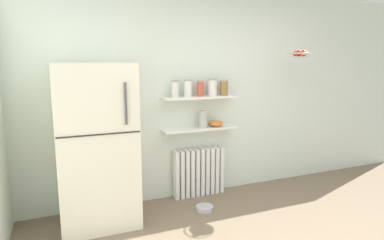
{
  "coord_description": "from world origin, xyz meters",
  "views": [
    {
      "loc": [
        -1.7,
        -1.77,
        1.68
      ],
      "look_at": [
        -0.3,
        1.6,
        1.05
      ],
      "focal_mm": 30.74,
      "sensor_mm": 36.0,
      "label": 1
    }
  ],
  "objects_px": {
    "shelf_bowl": "(216,123)",
    "hanging_fruit_basket": "(299,54)",
    "storage_jar_1": "(188,88)",
    "pet_food_bowl": "(205,208)",
    "radiator": "(199,172)",
    "refrigerator": "(96,145)",
    "storage_jar_2": "(200,88)",
    "storage_jar_0": "(175,89)",
    "vase": "(203,119)",
    "storage_jar_4": "(224,88)",
    "storage_jar_3": "(212,87)"
  },
  "relations": [
    {
      "from": "refrigerator",
      "to": "storage_jar_0",
      "type": "relative_size",
      "value": 8.37
    },
    {
      "from": "storage_jar_0",
      "to": "storage_jar_4",
      "type": "distance_m",
      "value": 0.65
    },
    {
      "from": "refrigerator",
      "to": "storage_jar_0",
      "type": "distance_m",
      "value": 1.12
    },
    {
      "from": "refrigerator",
      "to": "storage_jar_4",
      "type": "xyz_separation_m",
      "value": [
        1.61,
        0.23,
        0.54
      ]
    },
    {
      "from": "storage_jar_1",
      "to": "pet_food_bowl",
      "type": "distance_m",
      "value": 1.42
    },
    {
      "from": "vase",
      "to": "shelf_bowl",
      "type": "relative_size",
      "value": 1.19
    },
    {
      "from": "radiator",
      "to": "storage_jar_2",
      "type": "xyz_separation_m",
      "value": [
        0.0,
        -0.03,
        1.07
      ]
    },
    {
      "from": "storage_jar_2",
      "to": "hanging_fruit_basket",
      "type": "bearing_deg",
      "value": -11.8
    },
    {
      "from": "refrigerator",
      "to": "storage_jar_4",
      "type": "relative_size",
      "value": 8.68
    },
    {
      "from": "storage_jar_3",
      "to": "pet_food_bowl",
      "type": "distance_m",
      "value": 1.45
    },
    {
      "from": "storage_jar_3",
      "to": "pet_food_bowl",
      "type": "height_order",
      "value": "storage_jar_3"
    },
    {
      "from": "vase",
      "to": "storage_jar_2",
      "type": "bearing_deg",
      "value": 180.0
    },
    {
      "from": "storage_jar_4",
      "to": "vase",
      "type": "xyz_separation_m",
      "value": [
        -0.28,
        0.0,
        -0.38
      ]
    },
    {
      "from": "storage_jar_0",
      "to": "storage_jar_2",
      "type": "xyz_separation_m",
      "value": [
        0.33,
        -0.0,
        -0.0
      ]
    },
    {
      "from": "storage_jar_2",
      "to": "radiator",
      "type": "bearing_deg",
      "value": 90.0
    },
    {
      "from": "storage_jar_0",
      "to": "storage_jar_2",
      "type": "bearing_deg",
      "value": -0.0
    },
    {
      "from": "storage_jar_4",
      "to": "storage_jar_3",
      "type": "bearing_deg",
      "value": 180.0
    },
    {
      "from": "storage_jar_1",
      "to": "pet_food_bowl",
      "type": "bearing_deg",
      "value": -84.26
    },
    {
      "from": "storage_jar_1",
      "to": "hanging_fruit_basket",
      "type": "bearing_deg",
      "value": -10.47
    },
    {
      "from": "storage_jar_3",
      "to": "shelf_bowl",
      "type": "xyz_separation_m",
      "value": [
        0.06,
        0.0,
        -0.46
      ]
    },
    {
      "from": "pet_food_bowl",
      "to": "radiator",
      "type": "bearing_deg",
      "value": 74.61
    },
    {
      "from": "refrigerator",
      "to": "hanging_fruit_basket",
      "type": "bearing_deg",
      "value": -0.71
    },
    {
      "from": "storage_jar_2",
      "to": "hanging_fruit_basket",
      "type": "height_order",
      "value": "hanging_fruit_basket"
    },
    {
      "from": "storage_jar_2",
      "to": "storage_jar_3",
      "type": "height_order",
      "value": "storage_jar_3"
    },
    {
      "from": "radiator",
      "to": "storage_jar_0",
      "type": "distance_m",
      "value": 1.13
    },
    {
      "from": "refrigerator",
      "to": "vase",
      "type": "relative_size",
      "value": 7.92
    },
    {
      "from": "refrigerator",
      "to": "storage_jar_2",
      "type": "distance_m",
      "value": 1.41
    },
    {
      "from": "shelf_bowl",
      "to": "hanging_fruit_basket",
      "type": "relative_size",
      "value": 0.59
    },
    {
      "from": "refrigerator",
      "to": "radiator",
      "type": "height_order",
      "value": "refrigerator"
    },
    {
      "from": "storage_jar_1",
      "to": "storage_jar_2",
      "type": "distance_m",
      "value": 0.16
    },
    {
      "from": "radiator",
      "to": "storage_jar_3",
      "type": "xyz_separation_m",
      "value": [
        0.16,
        -0.03,
        1.08
      ]
    },
    {
      "from": "storage_jar_1",
      "to": "storage_jar_3",
      "type": "distance_m",
      "value": 0.33
    },
    {
      "from": "storage_jar_0",
      "to": "vase",
      "type": "relative_size",
      "value": 0.95
    },
    {
      "from": "radiator",
      "to": "storage_jar_1",
      "type": "xyz_separation_m",
      "value": [
        -0.16,
        -0.03,
        1.08
      ]
    },
    {
      "from": "storage_jar_0",
      "to": "shelf_bowl",
      "type": "height_order",
      "value": "storage_jar_0"
    },
    {
      "from": "vase",
      "to": "pet_food_bowl",
      "type": "height_order",
      "value": "vase"
    },
    {
      "from": "storage_jar_0",
      "to": "hanging_fruit_basket",
      "type": "relative_size",
      "value": 0.66
    },
    {
      "from": "refrigerator",
      "to": "pet_food_bowl",
      "type": "distance_m",
      "value": 1.43
    },
    {
      "from": "storage_jar_0",
      "to": "storage_jar_1",
      "type": "xyz_separation_m",
      "value": [
        0.16,
        -0.0,
        0.0
      ]
    },
    {
      "from": "hanging_fruit_basket",
      "to": "storage_jar_4",
      "type": "bearing_deg",
      "value": 164.24
    },
    {
      "from": "radiator",
      "to": "storage_jar_0",
      "type": "bearing_deg",
      "value": -174.76
    },
    {
      "from": "vase",
      "to": "hanging_fruit_basket",
      "type": "bearing_deg",
      "value": -12.2
    },
    {
      "from": "refrigerator",
      "to": "storage_jar_4",
      "type": "bearing_deg",
      "value": 8.2
    },
    {
      "from": "radiator",
      "to": "storage_jar_0",
      "type": "relative_size",
      "value": 3.31
    },
    {
      "from": "storage_jar_2",
      "to": "vase",
      "type": "height_order",
      "value": "storage_jar_2"
    },
    {
      "from": "refrigerator",
      "to": "storage_jar_2",
      "type": "xyz_separation_m",
      "value": [
        1.28,
        0.23,
        0.54
      ]
    },
    {
      "from": "storage_jar_2",
      "to": "storage_jar_3",
      "type": "xyz_separation_m",
      "value": [
        0.16,
        -0.0,
        0.01
      ]
    },
    {
      "from": "storage_jar_1",
      "to": "pet_food_bowl",
      "type": "xyz_separation_m",
      "value": [
        0.04,
        -0.41,
        -1.36
      ]
    },
    {
      "from": "radiator",
      "to": "hanging_fruit_basket",
      "type": "height_order",
      "value": "hanging_fruit_basket"
    },
    {
      "from": "storage_jar_2",
      "to": "hanging_fruit_basket",
      "type": "xyz_separation_m",
      "value": [
        1.26,
        -0.26,
        0.42
      ]
    }
  ]
}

